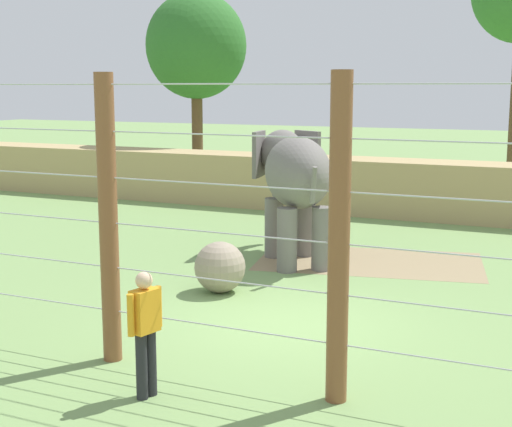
{
  "coord_description": "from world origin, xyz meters",
  "views": [
    {
      "loc": [
        4.58,
        -11.18,
        3.98
      ],
      "look_at": [
        -1.66,
        2.43,
        1.4
      ],
      "focal_mm": 51.85,
      "sensor_mm": 36.0,
      "label": 1
    }
  ],
  "objects": [
    {
      "name": "tree_far_left",
      "position": [
        -9.94,
        14.86,
        5.53
      ],
      "size": [
        3.96,
        3.96,
        7.65
      ],
      "color": "brown",
      "rests_on": "ground"
    },
    {
      "name": "zookeeper",
      "position": [
        -0.48,
        -3.54,
        0.93
      ],
      "size": [
        0.3,
        0.6,
        1.67
      ],
      "color": "#232328",
      "rests_on": "ground"
    },
    {
      "name": "enrichment_ball",
      "position": [
        -1.9,
        1.27,
        0.5
      ],
      "size": [
        1.0,
        1.0,
        1.0
      ],
      "primitive_type": "sphere",
      "color": "gray",
      "rests_on": "ground"
    },
    {
      "name": "dirt_patch",
      "position": [
        0.06,
        4.98,
        0.0
      ],
      "size": [
        5.54,
        3.85,
        0.01
      ],
      "primitive_type": "cube",
      "rotation": [
        0.0,
        0.0,
        0.2
      ],
      "color": "#937F5B",
      "rests_on": "ground"
    },
    {
      "name": "cable_fence",
      "position": [
        0.03,
        -2.62,
        2.1
      ],
      "size": [
        11.53,
        0.27,
        4.18
      ],
      "color": "brown",
      "rests_on": "ground"
    },
    {
      "name": "embankment_wall",
      "position": [
        0.0,
        11.39,
        0.86
      ],
      "size": [
        36.0,
        1.8,
        1.73
      ],
      "primitive_type": "cube",
      "color": "tan",
      "rests_on": "ground"
    },
    {
      "name": "ground_plane",
      "position": [
        0.0,
        0.0,
        0.0
      ],
      "size": [
        120.0,
        120.0,
        0.0
      ],
      "primitive_type": "plane",
      "color": "#759956"
    },
    {
      "name": "elephant",
      "position": [
        -1.59,
        4.38,
        1.95
      ],
      "size": [
        2.98,
        3.54,
        2.95
      ],
      "color": "slate",
      "rests_on": "ground"
    }
  ]
}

